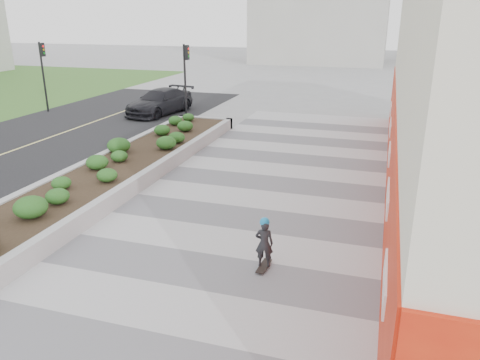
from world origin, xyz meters
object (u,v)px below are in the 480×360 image
object	(u,v)px
planter	(117,168)
traffic_signal_near	(186,71)
traffic_signal_far	(43,66)
car_dark	(160,102)
skateboarder	(264,243)

from	to	relation	value
planter	traffic_signal_near	bearing A→B (deg)	99.35
planter	traffic_signal_far	bearing A→B (deg)	137.54
traffic_signal_near	car_dark	bearing A→B (deg)	157.18
car_dark	traffic_signal_near	bearing A→B (deg)	-13.02
skateboarder	car_dark	world-z (taller)	car_dark
planter	car_dark	world-z (taller)	car_dark
planter	traffic_signal_far	distance (m)	15.00
planter	traffic_signal_far	xyz separation A→B (m)	(-10.93, 10.00, 2.34)
traffic_signal_far	car_dark	bearing A→B (deg)	11.52
traffic_signal_far	skateboarder	world-z (taller)	traffic_signal_far
traffic_signal_far	planter	bearing A→B (deg)	-42.46
traffic_signal_near	planter	bearing A→B (deg)	-80.65
skateboarder	car_dark	distance (m)	19.32
skateboarder	car_dark	bearing A→B (deg)	126.68
traffic_signal_near	car_dark	world-z (taller)	traffic_signal_near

